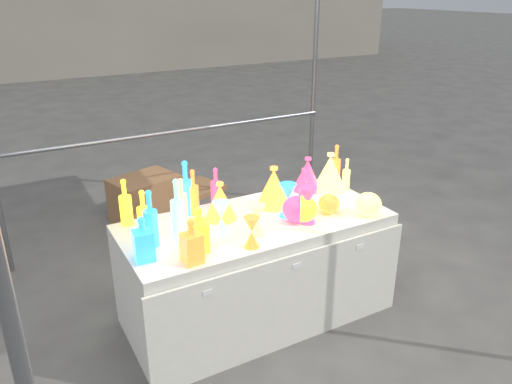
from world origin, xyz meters
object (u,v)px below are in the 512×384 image
display_table (257,269)px  cardboard_box_closed (146,198)px  globe_0 (303,210)px  decanter_0 (199,229)px  lampshade_0 (274,186)px  bottle_0 (125,202)px  hourglass_0 (252,232)px

display_table → cardboard_box_closed: (-0.20, 1.93, -0.15)m
cardboard_box_closed → globe_0: (0.46, -2.09, 0.60)m
display_table → globe_0: size_ratio=9.58×
decanter_0 → globe_0: 0.76m
cardboard_box_closed → lampshade_0: size_ratio=2.12×
display_table → lampshade_0: 0.59m
display_table → globe_0: bearing=-31.2°
display_table → lampshade_0: size_ratio=6.32×
bottle_0 → decanter_0: 0.62m
bottle_0 → cardboard_box_closed: bearing=70.1°
decanter_0 → globe_0: decanter_0 is taller
cardboard_box_closed → hourglass_0: hourglass_0 is taller
lampshade_0 → globe_0: bearing=-59.3°
display_table → hourglass_0: size_ratio=9.44×
bottle_0 → globe_0: bottle_0 is taller
bottle_0 → decanter_0: bearing=-63.1°
display_table → decanter_0: bearing=-158.6°
globe_0 → lampshade_0: size_ratio=0.66×
cardboard_box_closed → hourglass_0: (-0.00, -2.24, 0.62)m
cardboard_box_closed → globe_0: globe_0 is taller
bottle_0 → hourglass_0: bearing=-49.6°
display_table → cardboard_box_closed: display_table is taller
cardboard_box_closed → bottle_0: (-0.57, -1.57, 0.68)m
bottle_0 → lampshade_0: bearing=-11.7°
display_table → decanter_0: 0.74m
bottle_0 → decanter_0: size_ratio=1.15×
globe_0 → decanter_0: bearing=-177.5°
hourglass_0 → lampshade_0: bearing=47.2°
display_table → decanter_0: size_ratio=6.69×
display_table → hourglass_0: hourglass_0 is taller
display_table → cardboard_box_closed: 1.95m
bottle_0 → display_table: bearing=-25.0°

